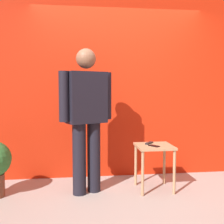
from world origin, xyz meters
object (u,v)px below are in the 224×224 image
object	(u,v)px
standing_person	(86,113)
cell_phone	(154,146)
side_table	(154,153)
tv_remote	(149,143)

from	to	relation	value
standing_person	cell_phone	size ratio (longest dim) A/B	12.59
standing_person	cell_phone	bearing A→B (deg)	-4.96
standing_person	cell_phone	xyz separation A→B (m)	(0.86, -0.07, -0.42)
cell_phone	side_table	bearing A→B (deg)	39.12
standing_person	side_table	xyz separation A→B (m)	(0.88, -0.00, -0.53)
side_table	standing_person	bearing A→B (deg)	179.90
standing_person	tv_remote	world-z (taller)	standing_person
side_table	tv_remote	xyz separation A→B (m)	(-0.04, 0.10, 0.12)
tv_remote	cell_phone	bearing A→B (deg)	-43.78
cell_phone	standing_person	bearing A→B (deg)	142.27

